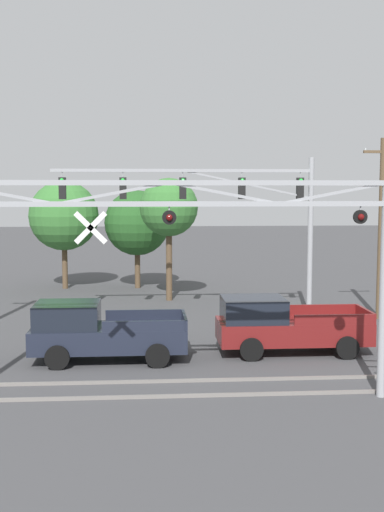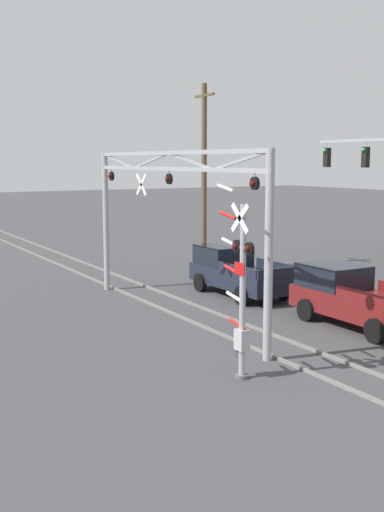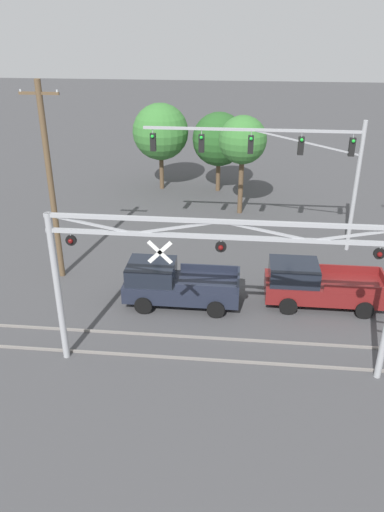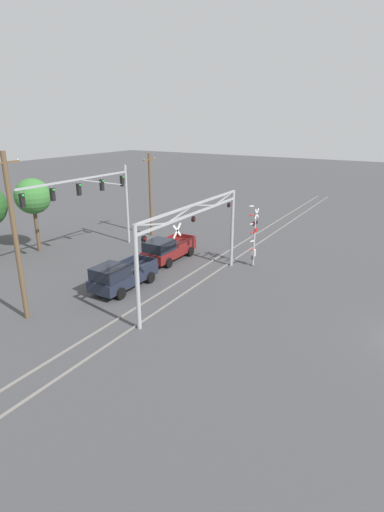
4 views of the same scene
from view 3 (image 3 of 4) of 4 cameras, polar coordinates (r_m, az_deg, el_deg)
rail_track_near at (r=19.72m, az=2.98°, el=-11.82°), size 80.00×0.08×0.10m
rail_track_far at (r=20.87m, az=3.20°, el=-9.40°), size 80.00×0.08×0.10m
crossing_gantry at (r=17.23m, az=3.20°, el=-1.50°), size 12.10×0.28×6.03m
traffic_signal_span at (r=27.42m, az=11.56°, el=10.86°), size 11.56×0.39×7.22m
pickup_truck_lead at (r=22.81m, az=-2.00°, el=-3.21°), size 5.21×2.30×2.00m
pickup_truck_following at (r=23.44m, az=14.05°, el=-3.19°), size 5.34×2.30×2.00m
utility_pole_left at (r=24.57m, az=-15.86°, el=8.06°), size 1.80×0.28×9.58m
background_tree_beyond_span at (r=32.36m, az=5.82°, el=12.99°), size 3.04×3.04×6.41m
background_tree_far_left_verge at (r=36.98m, az=3.10°, el=13.17°), size 3.84×3.84×5.78m
background_tree_far_right_verge at (r=37.39m, az=-3.62°, el=13.97°), size 4.06×4.06×6.32m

